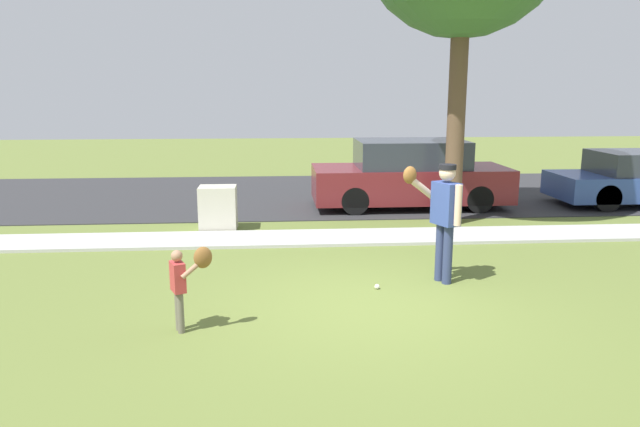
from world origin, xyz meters
TOP-DOWN VIEW (x-y plane):
  - ground_plane at (0.00, 3.50)m, footprint 48.00×48.00m
  - sidewalk_strip at (0.00, 3.60)m, footprint 36.00×1.20m
  - road_surface at (0.00, 8.60)m, footprint 36.00×6.80m
  - person_adult at (1.27, 0.89)m, footprint 0.87×0.59m
  - person_child at (-2.27, -0.73)m, footprint 0.55×0.33m
  - baseball at (0.26, 0.63)m, footprint 0.07×0.07m
  - utility_cabinet at (-2.39, 4.52)m, footprint 0.75×0.57m
  - parked_suv_maroon at (2.06, 6.60)m, footprint 4.70×1.90m

SIDE VIEW (x-z plane):
  - ground_plane at x=0.00m, z-range 0.00..0.00m
  - road_surface at x=0.00m, z-range 0.00..0.02m
  - sidewalk_strip at x=0.00m, z-range 0.00..0.06m
  - baseball at x=0.26m, z-range 0.00..0.07m
  - utility_cabinet at x=-2.39m, z-range 0.00..0.91m
  - person_child at x=-2.27m, z-range 0.16..1.21m
  - parked_suv_maroon at x=2.06m, z-range -0.02..1.60m
  - person_adult at x=1.27m, z-range 0.22..2.00m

